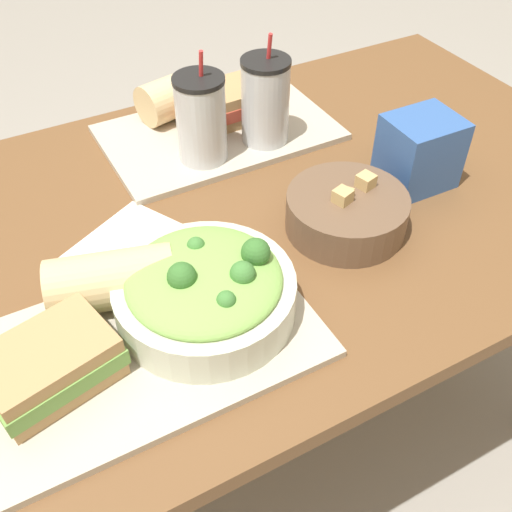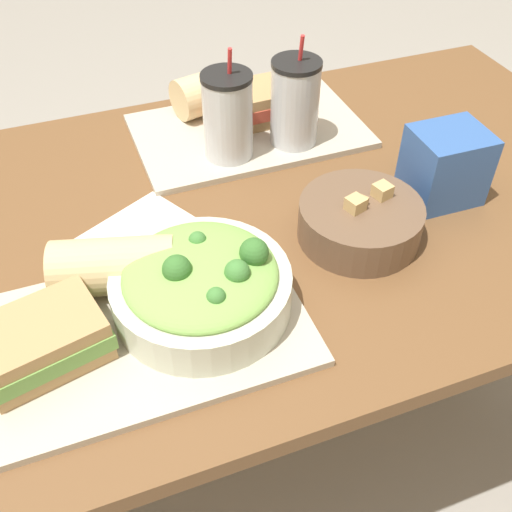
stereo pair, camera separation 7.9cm
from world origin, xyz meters
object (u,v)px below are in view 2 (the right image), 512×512
baguette_near (116,266)px  napkin_folded (137,231)px  sandwich_far (255,103)px  salad_bowl (202,284)px  chip_bag (445,166)px  drink_cup_dark (228,118)px  drink_cup_red (295,105)px  soup_bowl (360,220)px  sandwich_near (42,341)px  baguette_far (206,93)px

baguette_near → napkin_folded: (0.05, 0.12, -0.05)m
sandwich_far → salad_bowl: bearing=-121.2°
chip_bag → napkin_folded: bearing=171.3°
napkin_folded → salad_bowl: bearing=-75.6°
napkin_folded → drink_cup_dark: bearing=34.9°
drink_cup_red → napkin_folded: (-0.32, -0.14, -0.08)m
soup_bowl → drink_cup_dark: drink_cup_dark is taller
sandwich_near → chip_bag: size_ratio=1.43×
soup_bowl → drink_cup_dark: (-0.12, 0.27, 0.05)m
baguette_far → drink_cup_red: size_ratio=0.66×
drink_cup_red → baguette_near: bearing=-145.3°
drink_cup_dark → chip_bag: 0.37m
drink_cup_dark → sandwich_near: bearing=-135.8°
salad_bowl → drink_cup_red: drink_cup_red is taller
salad_bowl → chip_bag: size_ratio=1.98×
soup_bowl → drink_cup_dark: bearing=114.0°
chip_bag → sandwich_near: bearing=-168.2°
sandwich_near → salad_bowl: bearing=-9.1°
baguette_far → chip_bag: size_ratio=1.10×
baguette_far → napkin_folded: 0.36m
baguette_near → salad_bowl: bearing=-111.0°
soup_bowl → sandwich_near: bearing=-170.6°
soup_bowl → sandwich_far: soup_bowl is taller
baguette_far → chip_bag: bearing=-156.2°
salad_bowl → soup_bowl: salad_bowl is taller
soup_bowl → sandwich_far: size_ratio=1.10×
salad_bowl → drink_cup_red: bearing=50.5°
napkin_folded → sandwich_near: bearing=-127.1°
baguette_near → chip_bag: 0.54m
soup_bowl → sandwich_near: size_ratio=1.09×
drink_cup_dark → chip_bag: (0.29, -0.22, -0.02)m
salad_bowl → sandwich_far: salad_bowl is taller
sandwich_near → drink_cup_red: drink_cup_red is taller
drink_cup_red → drink_cup_dark: bearing=-180.0°
baguette_near → sandwich_far: baguette_near is taller
sandwich_near → chip_bag: 0.66m
baguette_far → drink_cup_red: bearing=-156.5°
drink_cup_red → napkin_folded: size_ratio=0.99×
drink_cup_dark → soup_bowl: bearing=-66.0°
salad_bowl → chip_bag: bearing=13.8°
sandwich_far → drink_cup_red: (0.04, -0.10, 0.04)m
napkin_folded → soup_bowl: bearing=-22.1°
drink_cup_red → napkin_folded: bearing=-156.8°
salad_bowl → drink_cup_dark: drink_cup_dark is taller
baguette_near → sandwich_far: 0.49m
baguette_near → drink_cup_red: size_ratio=0.90×
sandwich_near → baguette_near: 0.14m
soup_bowl → sandwich_near: soup_bowl is taller
salad_bowl → baguette_far: bearing=72.2°
soup_bowl → napkin_folded: (-0.32, 0.13, -0.03)m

